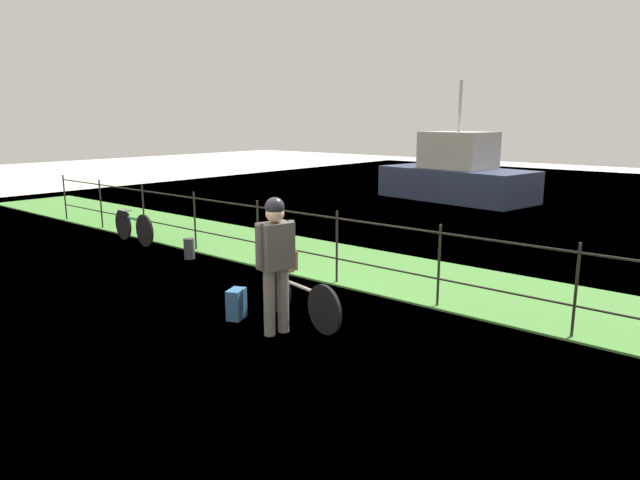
# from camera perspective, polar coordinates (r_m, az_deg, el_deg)

# --- Properties ---
(ground_plane) EXTENTS (60.00, 60.00, 0.00)m
(ground_plane) POSITION_cam_1_polar(r_m,az_deg,el_deg) (7.49, -9.83, -8.24)
(ground_plane) COLOR beige
(grass_strip) EXTENTS (27.00, 2.40, 0.03)m
(grass_strip) POSITION_cam_1_polar(r_m,az_deg,el_deg) (9.93, 5.58, -2.95)
(grass_strip) COLOR #478438
(grass_strip) RESTS_ON ground
(harbor_water) EXTENTS (30.00, 30.00, 0.00)m
(harbor_water) POSITION_cam_1_polar(r_m,az_deg,el_deg) (16.99, 21.18, 2.52)
(harbor_water) COLOR #426684
(harbor_water) RESTS_ON ground
(iron_fence) EXTENTS (18.04, 0.04, 1.18)m
(iron_fence) POSITION_cam_1_polar(r_m,az_deg,el_deg) (8.93, 1.71, -0.20)
(iron_fence) COLOR #28231E
(iron_fence) RESTS_ON ground
(bicycle_main) EXTENTS (1.64, 0.40, 0.62)m
(bicycle_main) POSITION_cam_1_polar(r_m,az_deg,el_deg) (7.34, -2.19, -5.75)
(bicycle_main) COLOR black
(bicycle_main) RESTS_ON ground
(wooden_crate) EXTENTS (0.41, 0.35, 0.26)m
(wooden_crate) POSITION_cam_1_polar(r_m,az_deg,el_deg) (7.53, -3.90, -1.98)
(wooden_crate) COLOR olive
(wooden_crate) RESTS_ON bicycle_main
(terrier_dog) EXTENTS (0.32, 0.20, 0.18)m
(terrier_dog) POSITION_cam_1_polar(r_m,az_deg,el_deg) (7.46, -3.82, -0.47)
(terrier_dog) COLOR silver
(terrier_dog) RESTS_ON wooden_crate
(cyclist_person) EXTENTS (0.34, 0.53, 1.68)m
(cyclist_person) POSITION_cam_1_polar(r_m,az_deg,el_deg) (6.78, -4.49, -1.39)
(cyclist_person) COLOR slate
(cyclist_person) RESTS_ON ground
(backpack_on_paving) EXTENTS (0.28, 0.33, 0.40)m
(backpack_on_paving) POSITION_cam_1_polar(r_m,az_deg,el_deg) (7.56, -8.40, -6.39)
(backpack_on_paving) COLOR #28517A
(backpack_on_paving) RESTS_ON ground
(mooring_bollard) EXTENTS (0.20, 0.20, 0.39)m
(mooring_bollard) POSITION_cam_1_polar(r_m,az_deg,el_deg) (10.93, -13.01, -0.85)
(mooring_bollard) COLOR #38383D
(mooring_bollard) RESTS_ON ground
(bicycle_parked) EXTENTS (1.63, 0.23, 0.67)m
(bicycle_parked) POSITION_cam_1_polar(r_m,az_deg,el_deg) (12.62, -18.26, 1.30)
(bicycle_parked) COLOR black
(bicycle_parked) RESTS_ON ground
(moored_boat_near) EXTENTS (5.14, 2.95, 3.78)m
(moored_boat_near) POSITION_cam_1_polar(r_m,az_deg,el_deg) (19.04, 13.58, 6.35)
(moored_boat_near) COLOR #2D3856
(moored_boat_near) RESTS_ON ground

